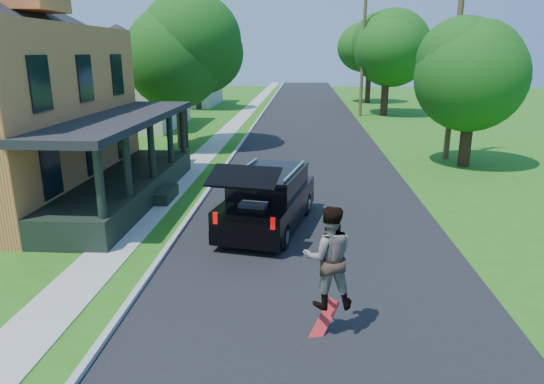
# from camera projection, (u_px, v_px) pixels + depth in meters

# --- Properties ---
(ground) EXTENTS (140.00, 140.00, 0.00)m
(ground) POSITION_uv_depth(u_px,v_px,m) (315.00, 276.00, 11.83)
(ground) COLOR #2C6514
(ground) RESTS_ON ground
(street) EXTENTS (8.00, 120.00, 0.02)m
(street) POSITION_uv_depth(u_px,v_px,m) (309.00, 138.00, 31.01)
(street) COLOR black
(street) RESTS_ON ground
(curb) EXTENTS (0.15, 120.00, 0.12)m
(curb) POSITION_uv_depth(u_px,v_px,m) (246.00, 137.00, 31.26)
(curb) COLOR #A6A6A1
(curb) RESTS_ON ground
(sidewalk) EXTENTS (1.30, 120.00, 0.03)m
(sidewalk) POSITION_uv_depth(u_px,v_px,m) (222.00, 137.00, 31.36)
(sidewalk) COLOR #9D9D95
(sidewalk) RESTS_ON ground
(front_walk) EXTENTS (6.50, 1.20, 0.03)m
(front_walk) POSITION_uv_depth(u_px,v_px,m) (58.00, 198.00, 18.18)
(front_walk) COLOR #9D9D95
(front_walk) RESTS_ON ground
(neighbor_house_mid) EXTENTS (12.78, 12.78, 8.30)m
(neighbor_house_mid) POSITION_uv_depth(u_px,v_px,m) (120.00, 68.00, 34.53)
(neighbor_house_mid) COLOR beige
(neighbor_house_mid) RESTS_ON ground
(neighbor_house_far) EXTENTS (12.78, 12.78, 8.30)m
(neighbor_house_far) POSITION_uv_depth(u_px,v_px,m) (177.00, 64.00, 49.87)
(neighbor_house_far) COLOR beige
(neighbor_house_far) RESTS_ON ground
(black_suv) EXTENTS (2.90, 5.44, 2.40)m
(black_suv) POSITION_uv_depth(u_px,v_px,m) (268.00, 199.00, 14.89)
(black_suv) COLOR black
(black_suv) RESTS_ON ground
(skateboarder) EXTENTS (1.04, 0.85, 1.98)m
(skateboarder) POSITION_uv_depth(u_px,v_px,m) (329.00, 257.00, 8.96)
(skateboarder) COLOR black
(skateboarder) RESTS_ON ground
(skateboard) EXTENTS (0.64, 0.58, 0.76)m
(skateboard) POSITION_uv_depth(u_px,v_px,m) (324.00, 322.00, 9.41)
(skateboard) COLOR red
(skateboard) RESTS_ON ground
(tree_left_mid) EXTENTS (6.27, 5.99, 8.84)m
(tree_left_mid) POSITION_uv_depth(u_px,v_px,m) (177.00, 43.00, 26.37)
(tree_left_mid) COLOR black
(tree_left_mid) RESTS_ON ground
(tree_left_far) EXTENTS (7.78, 7.90, 9.56)m
(tree_left_far) POSITION_uv_depth(u_px,v_px,m) (196.00, 42.00, 45.42)
(tree_left_far) COLOR black
(tree_left_far) RESTS_ON ground
(tree_right_near) EXTENTS (6.22, 5.87, 7.28)m
(tree_right_near) POSITION_uv_depth(u_px,v_px,m) (473.00, 66.00, 22.14)
(tree_right_near) COLOR black
(tree_right_near) RESTS_ON ground
(tree_right_mid) EXTENTS (7.72, 7.91, 9.49)m
(tree_right_mid) POSITION_uv_depth(u_px,v_px,m) (388.00, 42.00, 40.67)
(tree_right_mid) COLOR black
(tree_right_mid) RESTS_ON ground
(tree_right_far) EXTENTS (6.01, 5.81, 8.66)m
(tree_right_far) POSITION_uv_depth(u_px,v_px,m) (370.00, 49.00, 51.46)
(tree_right_far) COLOR black
(tree_right_far) RESTS_ON ground
(utility_pole_near) EXTENTS (1.75, 0.47, 10.04)m
(utility_pole_near) POSITION_uv_depth(u_px,v_px,m) (456.00, 55.00, 23.57)
(utility_pole_near) COLOR #483921
(utility_pole_near) RESTS_ON ground
(utility_pole_far) EXTENTS (1.68, 0.54, 10.27)m
(utility_pole_far) POSITION_uv_depth(u_px,v_px,m) (363.00, 52.00, 40.40)
(utility_pole_far) COLOR #483921
(utility_pole_far) RESTS_ON ground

